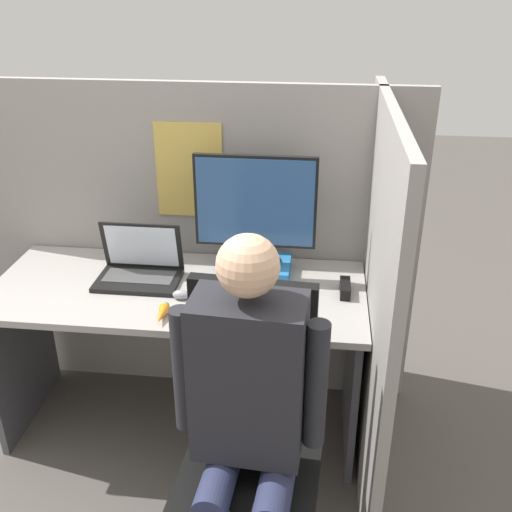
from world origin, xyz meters
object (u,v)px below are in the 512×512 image
carrot_toy (161,314)px  office_chair (251,434)px  monitor (255,208)px  stapler (345,288)px  laptop (139,269)px  paper_box (255,269)px  person (248,410)px

carrot_toy → office_chair: 0.57m
monitor → stapler: monitor is taller
stapler → office_chair: bearing=-116.7°
laptop → carrot_toy: 0.36m
paper_box → office_chair: office_chair is taller
monitor → office_chair: size_ratio=0.49×
paper_box → office_chair: size_ratio=0.29×
laptop → person: bearing=-54.7°
monitor → carrot_toy: (-0.32, -0.41, -0.29)m
laptop → office_chair: bearing=-49.5°
stapler → laptop: bearing=178.3°
stapler → carrot_toy: bearing=-158.1°
stapler → carrot_toy: 0.76m
monitor → office_chair: bearing=-84.7°
office_chair → laptop: bearing=130.5°
paper_box → office_chair: (0.07, -0.75, -0.25)m
monitor → laptop: size_ratio=1.45×
office_chair → person: size_ratio=0.79×
carrot_toy → person: bearing=-51.6°
paper_box → person: bearing=-84.9°
monitor → person: 0.96m
carrot_toy → office_chair: bearing=-42.0°
laptop → monitor: bearing=11.0°
stapler → carrot_toy: size_ratio=1.01×
carrot_toy → person: person is taller
person → office_chair: bearing=94.0°
laptop → person: person is taller
office_chair → person: 0.28m
carrot_toy → office_chair: office_chair is taller
paper_box → monitor: 0.28m
laptop → stapler: 0.88m
monitor → person: person is taller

